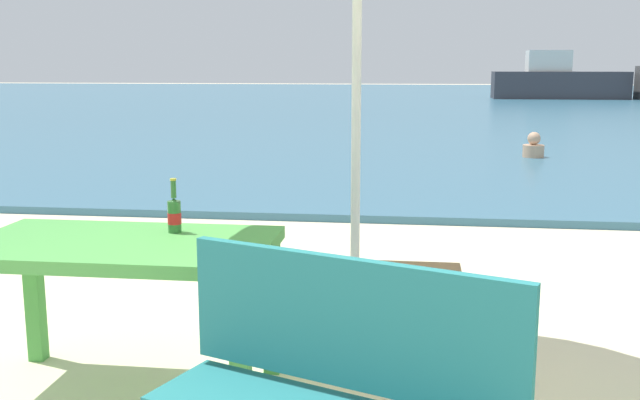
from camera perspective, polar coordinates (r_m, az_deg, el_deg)
sea_water at (r=32.19m, az=7.42°, el=7.68°), size 120.00×50.00×0.08m
picnic_table_green at (r=3.54m, az=-15.07°, el=-4.77°), size 1.40×0.80×0.76m
beer_bottle_amber at (r=3.60m, az=-11.20°, el=-1.04°), size 0.07×0.07×0.26m
side_table_wood at (r=3.75m, az=7.61°, el=-8.39°), size 0.44×0.44×0.54m
bench_teal_center at (r=2.42m, az=1.33°, el=-14.41°), size 1.25×0.77×0.95m
swimmer_person at (r=12.43m, az=16.30°, el=3.95°), size 0.34×0.34×0.41m
boat_fishing_trawler at (r=34.53m, az=18.02°, el=8.77°), size 5.81×1.58×2.11m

